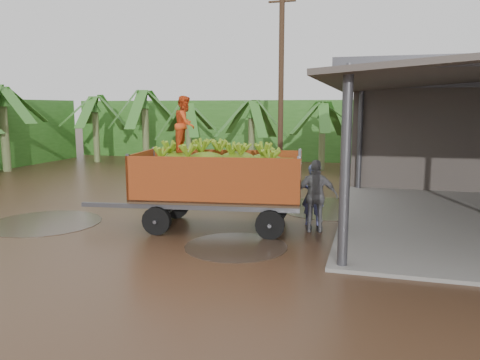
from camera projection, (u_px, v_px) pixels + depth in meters
name	position (u px, v px, depth m)	size (l,w,h in m)	color
ground	(173.00, 213.00, 14.29)	(100.00, 100.00, 0.00)	black
hedge_north	(246.00, 129.00, 29.75)	(22.00, 3.00, 3.60)	#2D661E
banana_trailer	(218.00, 179.00, 12.32)	(6.10, 2.67, 3.49)	#CB4F1D
man_blue	(313.00, 195.00, 12.65)	(0.62, 0.40, 1.69)	#6870BF
man_grey	(316.00, 196.00, 11.95)	(1.10, 0.46, 1.87)	slate
utility_pole	(281.00, 83.00, 20.79)	(1.20, 0.24, 8.35)	#47301E
banana_plants	(125.00, 134.00, 22.20)	(25.04, 21.16, 4.38)	#2D661E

